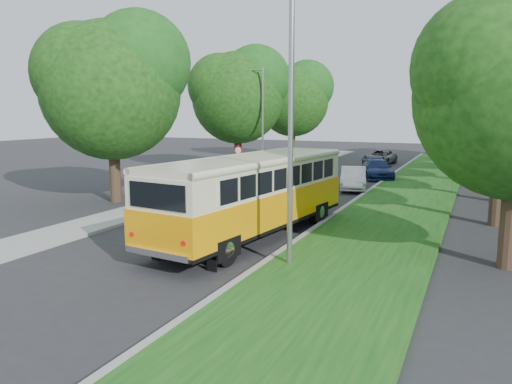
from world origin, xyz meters
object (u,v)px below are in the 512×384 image
at_px(lamppost_far, 261,118).
at_px(car_white, 353,178).
at_px(vintage_bus, 253,197).
at_px(car_blue, 377,169).
at_px(car_silver, 304,189).
at_px(car_grey, 380,157).
at_px(lamppost_near, 288,117).

height_order(lamppost_far, car_white, lamppost_far).
distance_m(vintage_bus, car_blue, 18.31).
relative_size(car_silver, car_blue, 0.87).
bearing_deg(vintage_bus, car_white, 94.29).
xyz_separation_m(car_blue, car_grey, (-1.57, 9.48, -0.00)).
height_order(car_silver, car_grey, car_silver).
bearing_deg(car_silver, lamppost_far, 105.62).
bearing_deg(car_white, vintage_bus, -105.97).
bearing_deg(lamppost_far, car_grey, 63.32).
bearing_deg(car_blue, vintage_bus, -113.01).
xyz_separation_m(lamppost_near, car_grey, (-2.90, 30.45, -3.73)).
bearing_deg(vintage_bus, car_grey, 98.43).
xyz_separation_m(lamppost_near, car_silver, (-2.95, 10.32, -3.71)).
xyz_separation_m(lamppost_near, car_white, (-1.67, 15.44, -3.70)).
relative_size(vintage_bus, car_white, 2.51).
distance_m(lamppost_near, vintage_bus, 4.57).
relative_size(lamppost_far, car_silver, 1.94).
relative_size(lamppost_far, car_white, 1.86).
height_order(car_white, car_grey, car_white).
xyz_separation_m(car_silver, car_grey, (0.05, 20.13, -0.02)).
bearing_deg(car_silver, car_grey, 69.43).
distance_m(lamppost_far, car_grey, 13.82).
relative_size(car_white, car_blue, 0.91).
xyz_separation_m(vintage_bus, car_white, (0.65, 12.74, -0.84)).
xyz_separation_m(lamppost_near, vintage_bus, (-2.32, 2.70, -2.87)).
height_order(lamppost_far, car_blue, lamppost_far).
distance_m(vintage_bus, car_white, 12.79).
bearing_deg(car_blue, car_white, -113.40).
height_order(lamppost_near, vintage_bus, lamppost_near).
distance_m(lamppost_near, car_blue, 21.34).
distance_m(lamppost_far, car_silver, 10.70).
bearing_deg(car_white, car_silver, -117.05).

